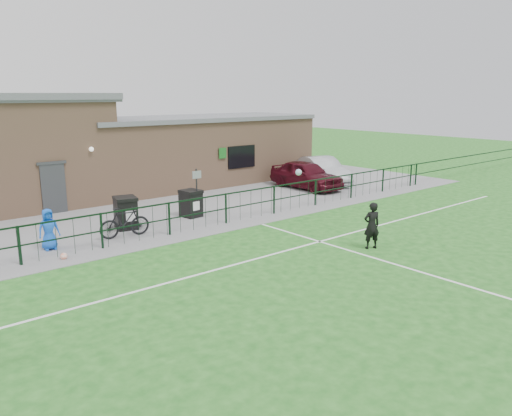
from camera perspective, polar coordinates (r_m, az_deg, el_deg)
ground at (r=13.34m, az=14.12°, el=-9.17°), size 90.00×90.00×0.00m
paving_strip at (r=23.50m, az=-13.44°, el=0.50°), size 34.00×13.00×0.02m
pitch_line_touch at (r=18.70m, az=-5.53°, el=-2.40°), size 28.00×0.10×0.01m
pitch_line_mid at (r=15.84m, az=2.33°, el=-5.20°), size 28.00×0.10×0.01m
pitch_line_perp at (r=14.92m, az=18.69°, el=-7.06°), size 0.10×16.00×0.01m
perimeter_fence at (r=18.71m, az=-5.91°, el=-0.51°), size 28.00×0.10×1.20m
wheelie_bin_left at (r=19.11m, az=-14.66°, el=-0.66°), size 0.91×0.98×1.11m
wheelie_bin_right at (r=20.46m, az=-7.46°, el=0.41°), size 0.75×0.83×1.02m
sign_post at (r=20.18m, az=-6.78°, el=1.68°), size 0.07×0.07×2.00m
car_maroon at (r=26.50m, az=5.75°, el=3.82°), size 1.80×4.35×1.47m
car_silver at (r=28.19m, az=7.55°, el=4.30°), size 2.97×4.68×1.46m
bicycle_d at (r=17.99m, az=-14.80°, el=-1.58°), size 1.82×0.73×1.06m
spectator_child at (r=17.31m, az=-22.62°, el=-2.26°), size 0.67×0.44×1.34m
goalkeeper_kick at (r=16.56m, az=12.81°, el=-1.77°), size 1.23×2.98×2.39m
ball_ground at (r=16.32m, az=-21.11°, el=-5.16°), size 0.21×0.21×0.21m
clubhouse at (r=25.51m, az=-18.54°, el=6.18°), size 24.25×5.40×4.96m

